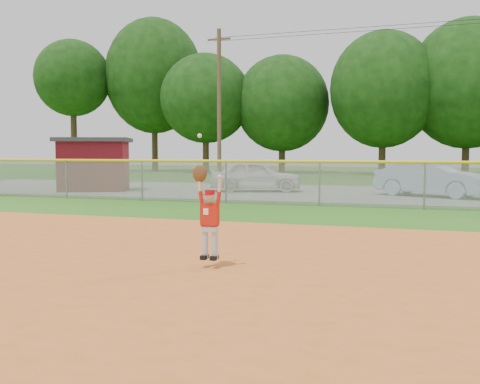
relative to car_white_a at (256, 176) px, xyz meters
name	(u,v)px	position (x,y,z in m)	size (l,w,h in m)	color
ground	(214,267)	(3.85, -15.52, -0.74)	(120.00, 120.00, 0.00)	#2B6216
clay_infield	(113,323)	(3.85, -18.52, -0.72)	(24.00, 16.00, 0.04)	#C95F24
parking_strip	(342,193)	(3.85, 0.48, -0.72)	(44.00, 10.00, 0.03)	gray
car_white_a	(256,176)	(0.00, 0.00, 0.00)	(1.68, 4.17, 1.42)	white
car_blue	(431,179)	(7.53, -0.55, 0.01)	(1.53, 4.39, 1.45)	#94B4DD
utility_shed	(94,164)	(-7.31, -1.80, 0.52)	(4.03, 3.63, 2.48)	maroon
outfield_fence	(320,180)	(3.85, -5.52, 0.14)	(40.06, 0.10, 1.55)	gray
power_lines	(376,99)	(4.85, 6.48, 3.94)	(19.40, 0.24, 9.00)	#4C3823
tree_line	(389,82)	(4.81, 22.38, 6.79)	(62.37, 13.00, 14.43)	#422D1C
ballplayer	(208,213)	(3.85, -15.75, 0.15)	(0.48, 0.20, 1.93)	silver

